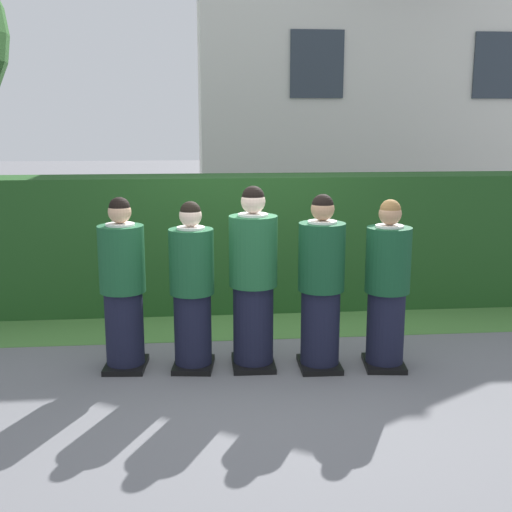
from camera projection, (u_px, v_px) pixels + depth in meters
The scene contains 9 objects.
ground_plane at pixel (256, 367), 6.13m from camera, with size 60.00×60.00×0.00m, color slate.
student_front_row_0 at pixel (123, 289), 5.95m from camera, with size 0.41×0.48×1.58m.
student_front_row_1 at pixel (192, 291), 5.96m from camera, with size 0.41×0.48×1.55m.
student_front_row_2 at pixel (253, 282), 5.99m from camera, with size 0.44×0.49×1.68m.
student_front_row_3 at pixel (321, 287), 5.96m from camera, with size 0.42×0.47×1.61m.
student_front_row_4 at pixel (387, 289), 5.99m from camera, with size 0.41×0.52×1.56m.
hedge at pixel (240, 242), 7.91m from camera, with size 8.63×0.70×1.60m.
school_building_main at pixel (375, 45), 13.15m from camera, with size 7.43×4.64×7.15m.
lawn_strip at pixel (246, 326), 7.29m from camera, with size 8.63×0.90×0.01m, color #477A38.
Camera 1 is at (-0.55, -5.76, 2.27)m, focal length 46.39 mm.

